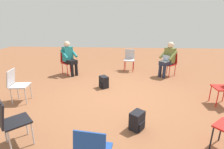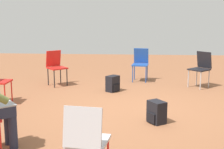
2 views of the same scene
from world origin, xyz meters
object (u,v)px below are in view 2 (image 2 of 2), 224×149
at_px(chair_west, 141,62).
at_px(backpack_near_laptop_user, 113,85).
at_px(chair_east, 86,138).
at_px(chair_southwest, 56,65).
at_px(chair_northwest, 201,67).
at_px(backpack_by_empty_chair, 157,113).

distance_m(chair_west, backpack_near_laptop_user, 1.42).
height_order(chair_west, backpack_near_laptop_user, chair_west).
distance_m(chair_west, chair_east, 5.21).
bearing_deg(backpack_near_laptop_user, chair_west, 152.26).
height_order(chair_southwest, backpack_near_laptop_user, chair_southwest).
bearing_deg(chair_northwest, backpack_by_empty_chair, 110.73).
xyz_separation_m(chair_west, chair_southwest, (0.66, -2.08, 0.00)).
relative_size(chair_northwest, backpack_by_empty_chair, 2.36).
bearing_deg(chair_east, backpack_near_laptop_user, 97.72).
bearing_deg(backpack_by_empty_chair, chair_west, -176.27).
relative_size(chair_west, chair_east, 1.00).
bearing_deg(chair_southwest, backpack_near_laptop_user, 118.20).
distance_m(chair_northwest, backpack_near_laptop_user, 2.18).
bearing_deg(chair_east, chair_west, 90.59).
distance_m(chair_west, backpack_by_empty_chair, 3.29).
bearing_deg(chair_northwest, backpack_near_laptop_user, 61.50).
xyz_separation_m(chair_east, backpack_by_empty_chair, (-1.91, 0.83, -0.34)).
distance_m(chair_northwest, chair_east, 4.99).
relative_size(chair_northwest, backpack_near_laptop_user, 2.36).
height_order(chair_west, backpack_by_empty_chair, chair_west).
xyz_separation_m(chair_west, chair_northwest, (0.62, 1.43, 0.00)).
bearing_deg(chair_southwest, chair_east, 67.25).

